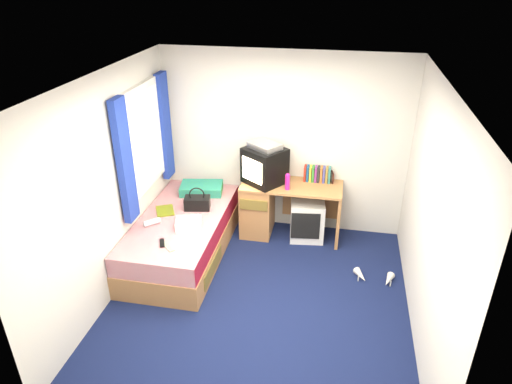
% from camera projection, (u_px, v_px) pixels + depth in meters
% --- Properties ---
extents(ground, '(3.40, 3.40, 0.00)m').
position_uv_depth(ground, '(259.00, 301.00, 5.00)').
color(ground, '#0C1438').
rests_on(ground, ground).
extents(room_shell, '(3.40, 3.40, 3.40)m').
position_uv_depth(room_shell, '(259.00, 182.00, 4.34)').
color(room_shell, white).
rests_on(room_shell, ground).
extents(bed, '(1.01, 2.00, 0.54)m').
position_uv_depth(bed, '(183.00, 236.00, 5.68)').
color(bed, '#B67F4C').
rests_on(bed, ground).
extents(pillow, '(0.60, 0.44, 0.12)m').
position_uv_depth(pillow, '(202.00, 188.00, 6.12)').
color(pillow, '#166893').
rests_on(pillow, bed).
extents(desk, '(1.30, 0.55, 0.75)m').
position_uv_depth(desk, '(271.00, 206.00, 6.09)').
color(desk, '#B67F4C').
rests_on(desk, ground).
extents(storage_cube, '(0.48, 0.48, 0.54)m').
position_uv_depth(storage_cube, '(307.00, 219.00, 6.05)').
color(storage_cube, silver).
rests_on(storage_cube, ground).
extents(crt_tv, '(0.63, 0.63, 0.47)m').
position_uv_depth(crt_tv, '(264.00, 166.00, 5.84)').
color(crt_tv, black).
rests_on(crt_tv, desk).
extents(vcr, '(0.47, 0.45, 0.07)m').
position_uv_depth(vcr, '(265.00, 146.00, 5.72)').
color(vcr, silver).
rests_on(vcr, crt_tv).
extents(book_row, '(0.34, 0.13, 0.20)m').
position_uv_depth(book_row, '(317.00, 174.00, 5.93)').
color(book_row, maroon).
rests_on(book_row, desk).
extents(picture_frame, '(0.05, 0.12, 0.14)m').
position_uv_depth(picture_frame, '(332.00, 177.00, 5.92)').
color(picture_frame, black).
rests_on(picture_frame, desk).
extents(pink_water_bottle, '(0.07, 0.07, 0.19)m').
position_uv_depth(pink_water_bottle, '(287.00, 182.00, 5.72)').
color(pink_water_bottle, '#EA2193').
rests_on(pink_water_bottle, desk).
extents(aerosol_can, '(0.06, 0.06, 0.16)m').
position_uv_depth(aerosol_can, '(281.00, 177.00, 5.90)').
color(aerosol_can, silver).
rests_on(aerosol_can, desk).
extents(handbag, '(0.34, 0.23, 0.29)m').
position_uv_depth(handbag, '(197.00, 202.00, 5.71)').
color(handbag, black).
rests_on(handbag, bed).
extents(towel, '(0.34, 0.31, 0.10)m').
position_uv_depth(towel, '(188.00, 224.00, 5.32)').
color(towel, white).
rests_on(towel, bed).
extents(magazine, '(0.31, 0.34, 0.01)m').
position_uv_depth(magazine, '(165.00, 211.00, 5.68)').
color(magazine, '#BCD117').
rests_on(magazine, bed).
extents(water_bottle, '(0.19, 0.19, 0.07)m').
position_uv_depth(water_bottle, '(152.00, 222.00, 5.38)').
color(water_bottle, silver).
rests_on(water_bottle, bed).
extents(colour_swatch_fan, '(0.20, 0.19, 0.01)m').
position_uv_depth(colour_swatch_fan, '(168.00, 247.00, 4.97)').
color(colour_swatch_fan, orange).
rests_on(colour_swatch_fan, bed).
extents(remote_control, '(0.11, 0.17, 0.02)m').
position_uv_depth(remote_control, '(162.00, 243.00, 5.03)').
color(remote_control, black).
rests_on(remote_control, bed).
extents(window_assembly, '(0.11, 1.42, 1.40)m').
position_uv_depth(window_assembly, '(145.00, 141.00, 5.41)').
color(window_assembly, silver).
rests_on(window_assembly, room_shell).
extents(white_heels, '(0.48, 0.26, 0.09)m').
position_uv_depth(white_heels, '(375.00, 278.00, 5.30)').
color(white_heels, silver).
rests_on(white_heels, ground).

